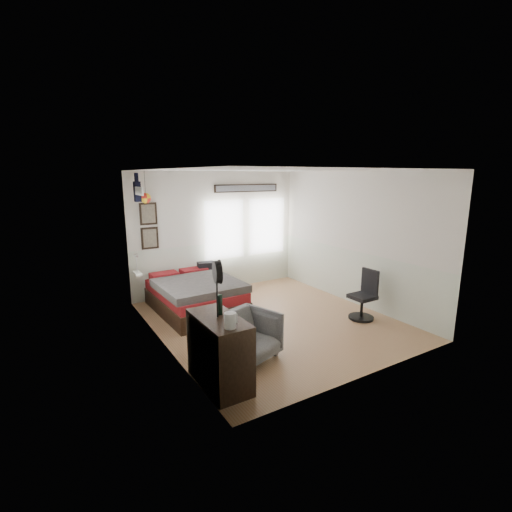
# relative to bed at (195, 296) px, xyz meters

# --- Properties ---
(ground_plane) EXTENTS (4.00, 4.50, 0.01)m
(ground_plane) POSITION_rel_bed_xyz_m (1.01, -1.19, -0.32)
(ground_plane) COLOR #A57044
(room_shell) EXTENTS (4.02, 4.52, 2.71)m
(room_shell) POSITION_rel_bed_xyz_m (0.93, -1.01, 1.30)
(room_shell) COLOR beige
(room_shell) RESTS_ON ground_plane
(wall_decor) EXTENTS (3.55, 1.32, 1.44)m
(wall_decor) POSITION_rel_bed_xyz_m (-0.10, 0.76, 1.79)
(wall_decor) COLOR black
(wall_decor) RESTS_ON room_shell
(bed) EXTENTS (1.50, 2.04, 0.64)m
(bed) POSITION_rel_bed_xyz_m (0.00, 0.00, 0.00)
(bed) COLOR black
(bed) RESTS_ON ground_plane
(dresser) EXTENTS (0.48, 1.00, 0.90)m
(dresser) POSITION_rel_bed_xyz_m (-0.73, -2.61, 0.14)
(dresser) COLOR black
(dresser) RESTS_ON ground_plane
(armchair) EXTENTS (0.93, 0.94, 0.68)m
(armchair) POSITION_rel_bed_xyz_m (-0.06, -2.19, 0.03)
(armchair) COLOR gray
(armchair) RESTS_ON ground_plane
(nightstand) EXTENTS (0.56, 0.46, 0.54)m
(nightstand) POSITION_rel_bed_xyz_m (0.60, 0.82, -0.04)
(nightstand) COLOR black
(nightstand) RESTS_ON ground_plane
(task_chair) EXTENTS (0.46, 0.46, 0.93)m
(task_chair) POSITION_rel_bed_xyz_m (2.52, -1.98, 0.06)
(task_chair) COLOR black
(task_chair) RESTS_ON ground_plane
(kettle) EXTENTS (0.16, 0.14, 0.18)m
(kettle) POSITION_rel_bed_xyz_m (-0.75, -2.96, 0.68)
(kettle) COLOR silver
(kettle) RESTS_ON dresser
(bottle) EXTENTS (0.06, 0.06, 0.26)m
(bottle) POSITION_rel_bed_xyz_m (-0.67, -2.52, 0.72)
(bottle) COLOR black
(bottle) RESTS_ON dresser
(stand_fan) EXTENTS (0.14, 0.29, 0.72)m
(stand_fan) POSITION_rel_bed_xyz_m (-0.72, -2.58, 1.15)
(stand_fan) COLOR black
(stand_fan) RESTS_ON dresser
(black_bag) EXTENTS (0.38, 0.28, 0.21)m
(black_bag) POSITION_rel_bed_xyz_m (0.60, 0.82, 0.33)
(black_bag) COLOR black
(black_bag) RESTS_ON nightstand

